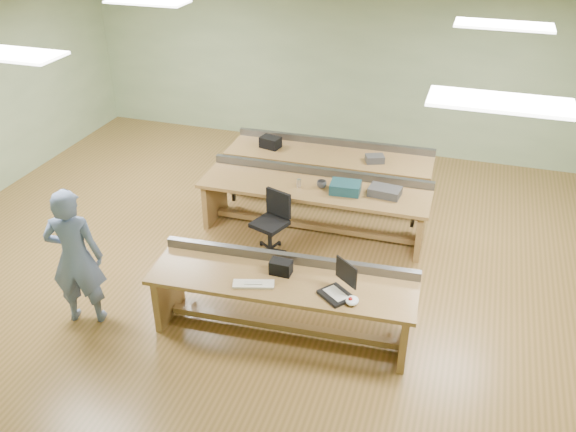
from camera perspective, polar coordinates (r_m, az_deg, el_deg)
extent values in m
plane|color=olive|center=(8.53, -0.91, -3.48)|extent=(10.00, 10.00, 0.00)
plane|color=silver|center=(7.32, -1.10, 16.52)|extent=(10.00, 10.00, 0.00)
cube|color=#A1B88B|center=(11.44, 5.58, 13.59)|extent=(10.00, 0.04, 3.00)
cube|color=#A1B88B|center=(4.80, -16.82, -13.56)|extent=(10.00, 0.04, 3.00)
cube|color=white|center=(7.31, -24.74, 13.61)|extent=(1.20, 0.50, 0.03)
cube|color=white|center=(9.69, -13.00, 18.97)|extent=(1.20, 0.50, 0.03)
cube|color=white|center=(5.52, 19.24, 10.01)|extent=(1.20, 0.50, 0.03)
cube|color=white|center=(8.42, 19.56, 16.48)|extent=(1.20, 0.50, 0.03)
cube|color=#8F613C|center=(6.75, -0.58, -6.16)|extent=(3.02, 0.99, 0.05)
cube|color=#8F613C|center=(7.37, -11.14, -6.87)|extent=(0.13, 0.70, 0.70)
cube|color=#8F613C|center=(6.84, 10.95, -10.24)|extent=(0.13, 0.70, 0.70)
cube|color=#8F613C|center=(7.13, -0.56, -10.22)|extent=(2.67, 0.27, 0.08)
cube|color=#54565B|center=(6.98, 0.14, -3.96)|extent=(2.97, 0.27, 0.11)
cube|color=#8F613C|center=(8.66, 2.45, 2.62)|extent=(3.31, 0.94, 0.05)
cube|color=#8F613C|center=(9.29, -6.87, 1.80)|extent=(0.09, 0.78, 0.70)
cube|color=#8F613C|center=(8.65, 12.35, -1.00)|extent=(0.09, 0.78, 0.70)
cube|color=#8F613C|center=(8.97, 2.37, -0.93)|extent=(2.99, 0.15, 0.08)
cube|color=#54565B|center=(8.97, 3.10, 4.19)|extent=(3.29, 0.14, 0.11)
cube|color=#8F613C|center=(9.68, 3.84, 5.65)|extent=(3.26, 0.95, 0.05)
cube|color=#8F613C|center=(10.23, -4.59, 4.71)|extent=(0.10, 0.77, 0.70)
cube|color=#8F613C|center=(9.67, 12.59, 2.46)|extent=(0.10, 0.77, 0.70)
cube|color=#8F613C|center=(9.95, 3.72, 2.37)|extent=(2.94, 0.17, 0.08)
cube|color=#54565B|center=(10.00, 4.36, 6.95)|extent=(3.24, 0.16, 0.11)
imported|color=slate|center=(7.30, -19.28, -3.67)|extent=(0.73, 0.58, 1.73)
cube|color=black|center=(6.50, 4.48, -7.38)|extent=(0.42, 0.41, 0.04)
cube|color=black|center=(6.43, 5.48, -5.27)|extent=(0.27, 0.21, 0.26)
cube|color=silver|center=(6.65, -3.25, -6.39)|extent=(0.47, 0.27, 0.03)
ellipsoid|color=white|center=(6.41, 6.02, -7.88)|extent=(0.19, 0.20, 0.07)
cube|color=black|center=(6.79, -0.67, -4.81)|extent=(0.24, 0.16, 0.16)
cylinder|color=black|center=(8.44, -1.71, -2.14)|extent=(0.06, 0.06, 0.44)
cube|color=black|center=(8.32, -1.73, -0.75)|extent=(0.53, 0.53, 0.06)
cube|color=black|center=(8.33, -0.90, 1.21)|extent=(0.39, 0.18, 0.38)
cylinder|color=black|center=(8.54, -1.69, -3.21)|extent=(0.61, 0.61, 0.06)
cube|color=#163C48|center=(8.50, 5.40, 2.67)|extent=(0.44, 0.34, 0.14)
cube|color=#363538|center=(8.49, 9.05, 2.28)|extent=(0.46, 0.32, 0.12)
imported|color=#363538|center=(8.60, 3.17, 2.98)|extent=(0.16, 0.16, 0.11)
cylinder|color=#B6B6BB|center=(8.62, 1.02, 3.11)|extent=(0.08, 0.08, 0.12)
cube|color=black|center=(9.87, -1.65, 6.91)|extent=(0.35, 0.29, 0.18)
cube|color=#363538|center=(9.46, 8.12, 5.33)|extent=(0.33, 0.29, 0.11)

